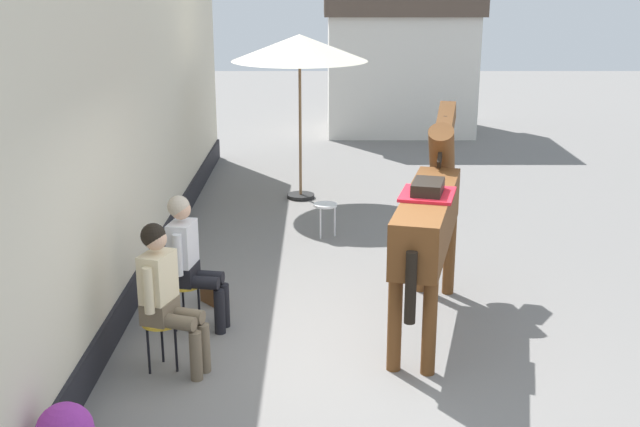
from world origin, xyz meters
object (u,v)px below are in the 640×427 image
object	(u,v)px
seated_visitor_far	(190,256)
saddled_horse_center	(430,215)
spare_stool_white	(326,208)
cafe_parasol	(301,49)
satchel_bag	(213,295)
seated_visitor_near	(166,291)

from	to	relation	value
seated_visitor_far	saddled_horse_center	xyz separation A→B (m)	(2.38, 0.13, 0.38)
saddled_horse_center	spare_stool_white	bearing A→B (deg)	109.86
seated_visitor_far	cafe_parasol	xyz separation A→B (m)	(0.99, 4.88, 1.59)
seated_visitor_far	spare_stool_white	size ratio (longest dim) A/B	3.02
saddled_horse_center	spare_stool_white	distance (m)	3.08
satchel_bag	saddled_horse_center	bearing A→B (deg)	-144.50
seated_visitor_near	saddled_horse_center	size ratio (longest dim) A/B	0.47
saddled_horse_center	satchel_bag	bearing A→B (deg)	167.84
seated_visitor_far	spare_stool_white	bearing A→B (deg)	64.98
saddled_horse_center	spare_stool_white	world-z (taller)	saddled_horse_center
seated_visitor_near	satchel_bag	bearing A→B (deg)	83.03
seated_visitor_far	satchel_bag	size ratio (longest dim) A/B	4.96
seated_visitor_far	saddled_horse_center	world-z (taller)	saddled_horse_center
saddled_horse_center	satchel_bag	world-z (taller)	saddled_horse_center
satchel_bag	seated_visitor_near	bearing A→B (deg)	130.69
seated_visitor_near	satchel_bag	size ratio (longest dim) A/B	4.96
satchel_bag	cafe_parasol	bearing A→B (deg)	-53.88
seated_visitor_near	seated_visitor_far	bearing A→B (deg)	85.62
seated_visitor_near	spare_stool_white	xyz separation A→B (m)	(1.44, 3.84, -0.38)
seated_visitor_far	saddled_horse_center	distance (m)	2.42
spare_stool_white	satchel_bag	xyz separation A→B (m)	(-1.25, -2.32, -0.30)
seated_visitor_far	seated_visitor_near	bearing A→B (deg)	-94.38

